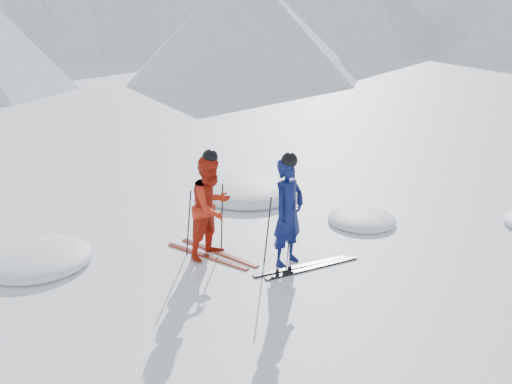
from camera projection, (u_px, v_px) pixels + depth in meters
ground at (348, 238)px, 9.89m from camera, size 160.00×160.00×0.00m
skier_blue at (288, 213)px, 8.63m from camera, size 0.72×0.56×1.77m
skier_red at (211, 207)px, 8.91m from camera, size 1.00×0.87×1.74m
pole_blue_left at (268, 231)px, 8.67m from camera, size 0.12×0.08×1.18m
pole_blue_right at (290, 222)px, 9.05m from camera, size 0.12×0.07×1.18m
pole_red_left at (189, 223)px, 9.02m from camera, size 0.12×0.09×1.16m
pole_red_right at (222, 217)px, 9.29m from camera, size 0.12×0.08×1.16m
ski_worn_left at (207, 256)px, 9.12m from camera, size 0.61×1.64×0.03m
ski_worn_right at (219, 252)px, 9.26m from camera, size 0.50×1.67×0.03m
ski_loose_a at (301, 266)px, 8.76m from camera, size 1.68×0.45×0.03m
ski_loose_b at (312, 268)px, 8.71m from camera, size 1.69×0.39×0.03m
snow_lumps at (250, 214)px, 11.04m from camera, size 9.76×6.76×0.52m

